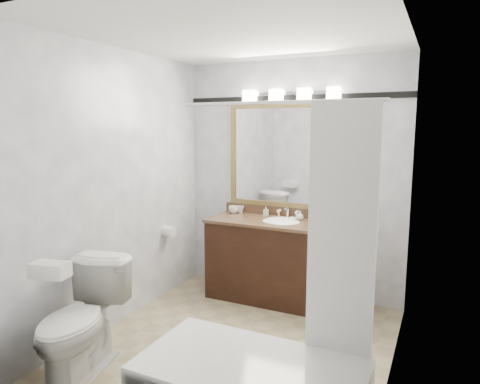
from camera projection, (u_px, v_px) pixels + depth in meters
name	position (u px, v px, depth m)	size (l,w,h in m)	color
room	(238.00, 197.00, 3.40)	(2.42, 2.62, 2.52)	tan
vanity	(281.00, 260.00, 4.43)	(1.53, 0.58, 0.97)	black
mirror	(291.00, 156.00, 4.51)	(1.40, 0.04, 1.10)	olive
vanity_light_bar	(290.00, 94.00, 4.36)	(1.02, 0.14, 0.12)	silver
accent_stripe	(292.00, 98.00, 4.43)	(2.40, 0.01, 0.06)	black
tp_roll	(169.00, 231.00, 4.56)	(0.12, 0.12, 0.11)	white
toilet	(80.00, 322.00, 3.09)	(0.46, 0.80, 0.82)	white
tissue_box	(50.00, 270.00, 2.82)	(0.24, 0.13, 0.10)	white
coffee_maker	(331.00, 211.00, 4.08)	(0.17, 0.21, 0.32)	black
cup_left	(234.00, 210.00, 4.77)	(0.11, 0.11, 0.08)	white
cup_right	(240.00, 209.00, 4.80)	(0.08, 0.08, 0.08)	white
soap_bottle_a	(266.00, 211.00, 4.64)	(0.05, 0.05, 0.10)	white
soap_bottle_b	(300.00, 216.00, 4.42)	(0.07, 0.07, 0.09)	white
soap_bar	(294.00, 219.00, 4.43)	(0.08, 0.05, 0.03)	beige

